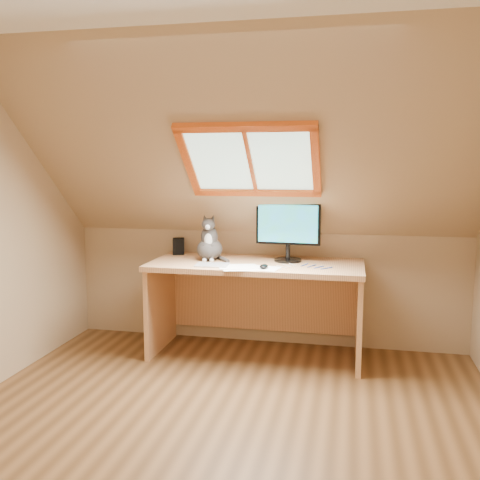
# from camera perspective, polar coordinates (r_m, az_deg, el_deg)

# --- Properties ---
(ground) EXTENTS (3.50, 3.50, 0.00)m
(ground) POSITION_cam_1_polar(r_m,az_deg,el_deg) (3.38, -2.50, -20.11)
(ground) COLOR brown
(ground) RESTS_ON ground
(room_shell) EXTENTS (3.52, 3.52, 2.41)m
(room_shell) POSITION_cam_1_polar(r_m,az_deg,el_deg) (2.89, -3.14, 4.79)
(room_shell) COLOR #A28461
(room_shell) RESTS_ON ground
(desk) EXTENTS (1.74, 0.76, 0.79)m
(desk) POSITION_cam_1_polar(r_m,az_deg,el_deg) (4.52, 1.90, -5.16)
(desk) COLOR #E3A46C
(desk) RESTS_ON ground
(monitor) EXTENTS (0.53, 0.23, 0.49)m
(monitor) POSITION_cam_1_polar(r_m,az_deg,el_deg) (4.42, 5.16, 1.32)
(monitor) COLOR black
(monitor) RESTS_ON desk
(cat) EXTENTS (0.24, 0.28, 0.39)m
(cat) POSITION_cam_1_polar(r_m,az_deg,el_deg) (4.50, -3.28, -0.39)
(cat) COLOR #48423F
(cat) RESTS_ON desk
(desk_speaker) EXTENTS (0.13, 0.13, 0.15)m
(desk_speaker) POSITION_cam_1_polar(r_m,az_deg,el_deg) (4.82, -6.57, -0.66)
(desk_speaker) COLOR black
(desk_speaker) RESTS_ON desk
(graphics_tablet) EXTENTS (0.27, 0.20, 0.01)m
(graphics_tablet) POSITION_cam_1_polar(r_m,az_deg,el_deg) (4.27, -2.99, -2.67)
(graphics_tablet) COLOR #B2B2B7
(graphics_tablet) RESTS_ON desk
(mouse) EXTENTS (0.07, 0.12, 0.03)m
(mouse) POSITION_cam_1_polar(r_m,az_deg,el_deg) (4.14, 2.56, -2.84)
(mouse) COLOR black
(mouse) RESTS_ON desk
(papers) EXTENTS (0.35, 0.30, 0.01)m
(papers) POSITION_cam_1_polar(r_m,az_deg,el_deg) (4.15, 1.02, -3.00)
(papers) COLOR white
(papers) RESTS_ON desk
(cables) EXTENTS (0.51, 0.26, 0.01)m
(cables) POSITION_cam_1_polar(r_m,az_deg,el_deg) (4.24, 6.75, -2.82)
(cables) COLOR silver
(cables) RESTS_ON desk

